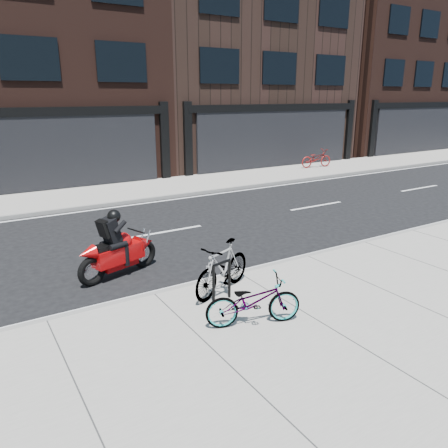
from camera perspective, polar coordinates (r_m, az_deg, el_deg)
ground at (r=11.26m, az=-3.59°, el=-3.66°), size 120.00×120.00×0.00m
sidewalk_near at (r=7.60m, az=15.07°, el=-14.20°), size 60.00×6.00×0.13m
sidewalk_far at (r=18.20m, az=-15.20°, el=3.82°), size 60.00×3.50×0.13m
building_center at (r=24.27m, az=-26.57°, el=22.88°), size 12.00×10.00×14.50m
building_mideast at (r=28.24m, az=0.48°, el=21.30°), size 12.00×10.00×12.50m
building_east at (r=36.07m, az=17.93°, el=19.90°), size 10.00×10.00×13.00m
bike_rack at (r=8.20m, az=-0.31°, el=-7.06°), size 0.46×0.16×0.79m
bicycle_front at (r=7.43m, az=3.85°, el=-10.00°), size 1.74×1.08×0.86m
bicycle_rear at (r=8.55m, az=-0.20°, el=-5.71°), size 1.76×1.12×1.03m
motorcycle at (r=9.93m, az=-13.25°, el=-3.07°), size 2.00×0.88×1.54m
bicycle_far at (r=24.24m, az=11.95°, el=8.39°), size 1.90×0.86×0.96m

